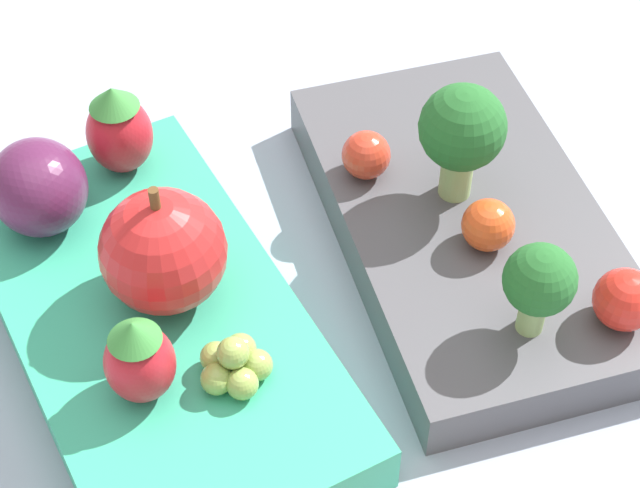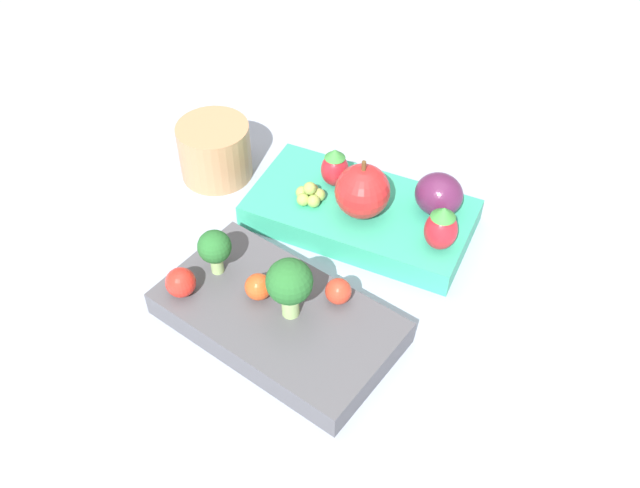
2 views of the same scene
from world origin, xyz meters
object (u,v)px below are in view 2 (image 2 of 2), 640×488
object	(u,v)px
broccoli_floret_1	(215,248)
apple	(362,191)
cherry_tomato_0	(338,291)
drinking_cup	(215,151)
strawberry_0	(441,228)
broccoli_floret_0	(289,283)
strawberry_1	(335,167)
grape_cluster	(310,194)
bento_box_savoury	(274,316)
plum	(439,195)
cherry_tomato_2	(258,287)
cherry_tomato_1	(181,282)
bento_box_fruit	(360,214)

from	to	relation	value
broccoli_floret_1	apple	distance (m)	0.15
broccoli_floret_1	cherry_tomato_0	size ratio (longest dim) A/B	1.98
drinking_cup	strawberry_0	bearing A→B (deg)	178.62
broccoli_floret_0	strawberry_0	size ratio (longest dim) A/B	1.27
strawberry_1	drinking_cup	world-z (taller)	strawberry_1
grape_cluster	bento_box_savoury	bearing A→B (deg)	107.70
plum	strawberry_1	bearing A→B (deg)	7.53
broccoli_floret_0	apple	size ratio (longest dim) A/B	0.96
broccoli_floret_1	grape_cluster	world-z (taller)	broccoli_floret_1
apple	strawberry_1	size ratio (longest dim) A/B	1.46
broccoli_floret_1	strawberry_1	xyz separation A→B (m)	(-0.03, -0.16, -0.01)
broccoli_floret_1	strawberry_1	bearing A→B (deg)	-101.65
cherry_tomato_2	apple	bearing A→B (deg)	-101.17
broccoli_floret_0	cherry_tomato_1	size ratio (longest dim) A/B	2.25
bento_box_fruit	cherry_tomato_1	world-z (taller)	cherry_tomato_1
bento_box_savoury	broccoli_floret_1	distance (m)	0.08
broccoli_floret_0	bento_box_fruit	bearing A→B (deg)	-85.19
apple	grape_cluster	distance (m)	0.06
strawberry_0	broccoli_floret_0	bearing A→B (deg)	60.65
bento_box_fruit	bento_box_savoury	bearing A→B (deg)	88.68
apple	grape_cluster	world-z (taller)	apple
broccoli_floret_1	bento_box_fruit	bearing A→B (deg)	-116.15
cherry_tomato_0	grape_cluster	world-z (taller)	same
broccoli_floret_0	drinking_cup	world-z (taller)	broccoli_floret_0
broccoli_floret_0	broccoli_floret_1	size ratio (longest dim) A/B	1.31
apple	plum	bearing A→B (deg)	-148.61
cherry_tomato_0	apple	world-z (taller)	apple
strawberry_1	drinking_cup	bearing A→B (deg)	9.58
strawberry_0	drinking_cup	size ratio (longest dim) A/B	0.62
cherry_tomato_1	broccoli_floret_0	bearing A→B (deg)	-163.31
broccoli_floret_1	strawberry_1	world-z (taller)	broccoli_floret_1
cherry_tomato_2	strawberry_1	xyz separation A→B (m)	(0.02, -0.17, 0.01)
apple	strawberry_1	distance (m)	0.05
bento_box_savoury	broccoli_floret_0	world-z (taller)	broccoli_floret_0
bento_box_fruit	plum	size ratio (longest dim) A/B	4.87
bento_box_fruit	grape_cluster	bearing A→B (deg)	24.26
cherry_tomato_1	broccoli_floret_1	bearing A→B (deg)	-107.26
bento_box_fruit	cherry_tomato_2	size ratio (longest dim) A/B	9.59
broccoli_floret_1	cherry_tomato_2	size ratio (longest dim) A/B	1.93
strawberry_0	strawberry_1	xyz separation A→B (m)	(0.13, -0.03, -0.00)
broccoli_floret_0	strawberry_1	bearing A→B (deg)	-73.09
cherry_tomato_0	strawberry_0	xyz separation A→B (m)	(-0.05, -0.11, 0.01)
bento_box_savoury	strawberry_1	world-z (taller)	strawberry_1
broccoli_floret_1	broccoli_floret_0	bearing A→B (deg)	174.11
bento_box_savoury	broccoli_floret_1	size ratio (longest dim) A/B	4.78
broccoli_floret_0	cherry_tomato_1	bearing A→B (deg)	16.69
broccoli_floret_0	cherry_tomato_1	distance (m)	0.10
cherry_tomato_0	strawberry_1	world-z (taller)	strawberry_1
cherry_tomato_1	apple	distance (m)	0.19
apple	strawberry_0	world-z (taller)	apple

